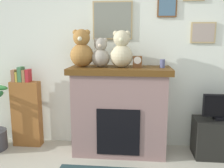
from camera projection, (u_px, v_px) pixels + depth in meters
name	position (u px, v px, depth m)	size (l,w,h in m)	color
back_wall	(126.00, 59.00, 3.71)	(5.20, 0.15, 2.60)	silver
fireplace	(120.00, 110.00, 3.51)	(1.39, 0.61, 1.22)	gray
bookshelf	(26.00, 111.00, 3.74)	(0.43, 0.16, 1.20)	brown
tv_stand	(220.00, 138.00, 3.43)	(0.70, 0.40, 0.53)	black
television	(222.00, 108.00, 3.35)	(0.52, 0.14, 0.35)	black
candle_jar	(162.00, 64.00, 3.32)	(0.07, 0.07, 0.11)	#4C517A
mantel_clock	(137.00, 62.00, 3.35)	(0.12, 0.09, 0.15)	brown
teddy_bear_tan	(82.00, 50.00, 3.39)	(0.32, 0.32, 0.51)	olive
teddy_bear_brown	(101.00, 54.00, 3.38)	(0.25, 0.25, 0.40)	gray
teddy_bear_cream	(121.00, 51.00, 3.34)	(0.31, 0.31, 0.49)	#C1B791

